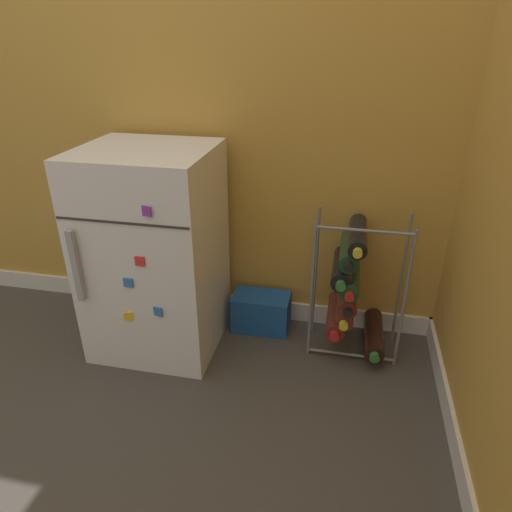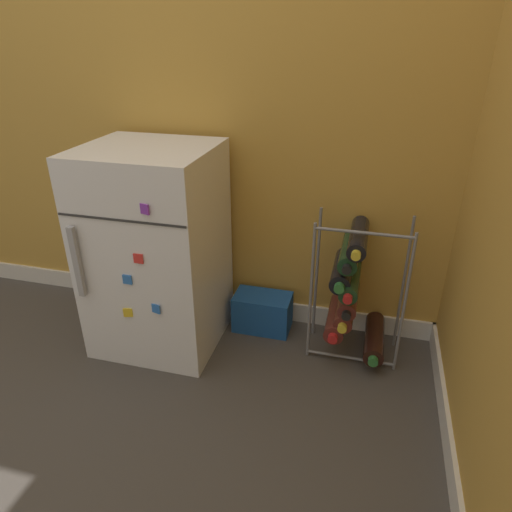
% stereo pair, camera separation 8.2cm
% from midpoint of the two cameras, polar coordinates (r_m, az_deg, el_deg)
% --- Properties ---
extents(ground_plane, '(14.00, 14.00, 0.00)m').
position_cam_midpoint_polar(ground_plane, '(1.84, -12.09, -16.63)').
color(ground_plane, '#423D38').
extents(wall_back, '(7.02, 0.07, 2.50)m').
position_cam_midpoint_polar(wall_back, '(1.93, -7.91, 26.38)').
color(wall_back, '#BC8C38').
rests_on(wall_back, ground_plane).
extents(mini_fridge, '(0.50, 0.49, 0.85)m').
position_cam_midpoint_polar(mini_fridge, '(1.91, -13.74, 0.44)').
color(mini_fridge, white).
rests_on(mini_fridge, ground_plane).
extents(wine_rack, '(0.37, 0.32, 0.60)m').
position_cam_midpoint_polar(wine_rack, '(1.89, 10.56, -4.01)').
color(wine_rack, slate).
rests_on(wine_rack, ground_plane).
extents(soda_box, '(0.25, 0.15, 0.17)m').
position_cam_midpoint_polar(soda_box, '(2.09, -0.47, -7.00)').
color(soda_box, '#194C9E').
rests_on(soda_box, ground_plane).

